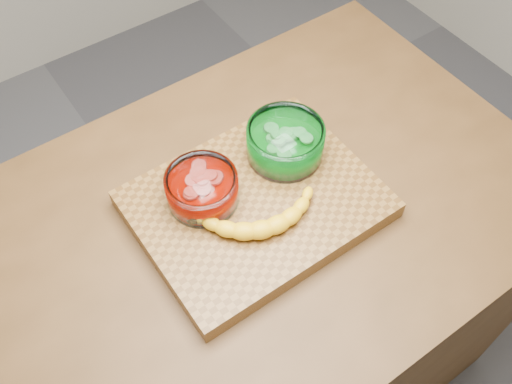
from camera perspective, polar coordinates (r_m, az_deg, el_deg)
ground at (r=1.93m, az=0.00°, el=-16.89°), size 3.50×3.50×0.00m
counter at (r=1.51m, az=0.00°, el=-11.37°), size 1.20×0.80×0.90m
cutting_board at (r=1.10m, az=0.00°, el=-1.22°), size 0.45×0.35×0.04m
bowl_red at (r=1.06m, az=-5.41°, el=0.32°), size 0.14×0.14×0.06m
bowl_green at (r=1.13m, az=2.94°, el=5.00°), size 0.15×0.15×0.07m
banana at (r=1.05m, az=0.14°, el=-1.64°), size 0.25×0.16×0.04m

